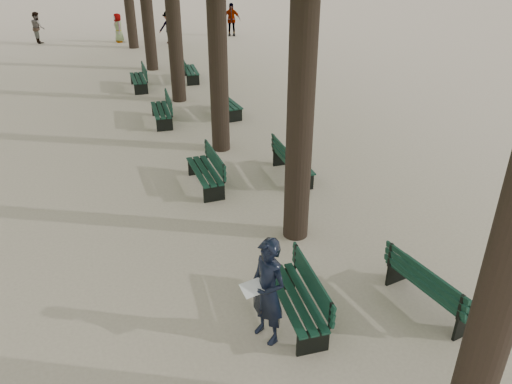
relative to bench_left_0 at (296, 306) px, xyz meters
name	(u,v)px	position (x,y,z in m)	size (l,w,h in m)	color
ground	(292,352)	(-0.37, -0.66, -0.27)	(120.00, 120.00, 0.00)	#BAAA8D
bench_left_0	(296,306)	(0.00, 0.00, 0.00)	(0.77, 1.85, 0.92)	black
bench_left_1	(205,177)	(0.00, 5.15, 0.00)	(0.63, 1.82, 0.92)	black
bench_left_2	(162,115)	(0.00, 10.17, 0.00)	(0.76, 1.85, 0.92)	black
bench_left_3	(139,82)	(0.00, 14.40, 0.00)	(0.70, 1.84, 0.92)	black
bench_right_0	(430,294)	(2.27, -0.58, 0.00)	(0.77, 1.85, 0.92)	black
bench_right_1	(293,168)	(2.27, 4.86, 0.00)	(0.71, 1.84, 0.92)	black
bench_right_2	(227,107)	(2.27, 10.15, 0.00)	(0.62, 1.82, 0.92)	black
bench_right_3	(190,74)	(2.27, 14.88, 0.00)	(0.80, 1.86, 0.92)	black
man_with_map	(268,292)	(-0.59, -0.20, 0.64)	(0.73, 0.81, 1.82)	black
pedestrian_a	(38,27)	(-3.53, 25.62, 0.56)	(0.81, 0.33, 1.67)	#262628
pedestrian_d	(118,28)	(0.66, 24.15, 0.51)	(0.76, 0.31, 1.56)	#262628
pedestrian_c	(231,19)	(7.16, 23.55, 0.66)	(1.09, 0.37, 1.87)	#262628
pedestrian_b	(169,27)	(3.21, 22.77, 0.59)	(1.12, 0.35, 1.73)	#262628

